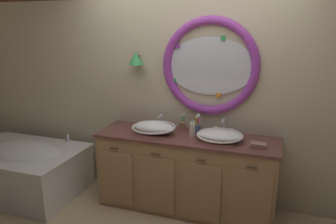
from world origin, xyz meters
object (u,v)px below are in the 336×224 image
toothbrush_holder_left (183,125)px  soap_dispenser (192,129)px  toothbrush_holder_right (198,127)px  folded_hand_towel (258,145)px  bathtub (22,166)px  sink_basin_left (154,127)px  sink_basin_right (220,135)px

toothbrush_holder_left → soap_dispenser: bearing=-46.2°
toothbrush_holder_left → toothbrush_holder_right: 0.18m
toothbrush_holder_right → folded_hand_towel: bearing=-21.1°
bathtub → toothbrush_holder_right: bearing=12.7°
toothbrush_holder_left → folded_hand_towel: size_ratio=1.32×
bathtub → sink_basin_left: (1.63, 0.28, 0.58)m
bathtub → folded_hand_towel: bearing=4.4°
sink_basin_right → soap_dispenser: soap_dispenser is taller
sink_basin_left → toothbrush_holder_right: bearing=23.1°
bathtub → sink_basin_right: bearing=6.7°
toothbrush_holder_right → bathtub: bearing=-167.3°
sink_basin_left → folded_hand_towel: size_ratio=3.13×
toothbrush_holder_left → folded_hand_towel: bearing=-17.7°
sink_basin_right → folded_hand_towel: sink_basin_right is taller
sink_basin_left → soap_dispenser: 0.42m
toothbrush_holder_right → soap_dispenser: toothbrush_holder_right is taller
toothbrush_holder_right → folded_hand_towel: (0.66, -0.26, -0.04)m
bathtub → sink_basin_right: size_ratio=3.08×
soap_dispenser → folded_hand_towel: (0.68, -0.11, -0.06)m
bathtub → toothbrush_holder_right: (2.07, 0.46, 0.57)m
bathtub → toothbrush_holder_left: size_ratio=7.21×
sink_basin_right → sink_basin_left: bearing=-180.0°
soap_dispenser → folded_hand_towel: 0.69m
bathtub → soap_dispenser: (2.05, 0.31, 0.59)m
sink_basin_left → folded_hand_towel: 1.11m
bathtub → sink_basin_left: 1.75m
soap_dispenser → folded_hand_towel: bearing=-8.9°
toothbrush_holder_left → sink_basin_right: bearing=-23.8°
toothbrush_holder_right → toothbrush_holder_left: bearing=176.2°
toothbrush_holder_right → folded_hand_towel: size_ratio=1.36×
sink_basin_left → toothbrush_holder_right: (0.44, 0.19, -0.01)m
sink_basin_left → sink_basin_right: bearing=0.0°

